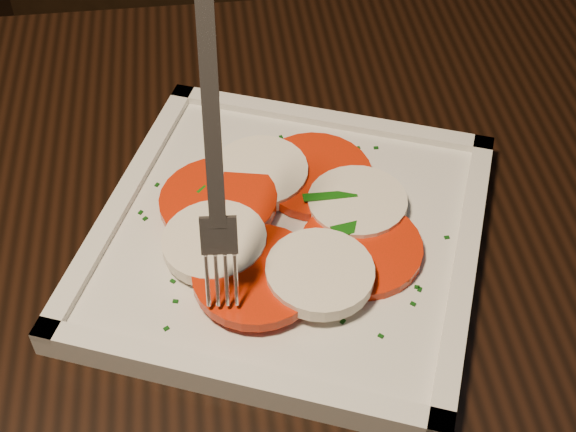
{
  "coord_description": "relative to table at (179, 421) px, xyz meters",
  "views": [
    {
      "loc": [
        0.15,
        -0.1,
        1.18
      ],
      "look_at": [
        0.18,
        0.28,
        0.78
      ],
      "focal_mm": 50.0,
      "sensor_mm": 36.0,
      "label": 1
    }
  ],
  "objects": [
    {
      "name": "caprese_salad",
      "position": [
        0.09,
        0.08,
        0.12
      ],
      "size": [
        0.22,
        0.2,
        0.02
      ],
      "color": "red",
      "rests_on": "plate"
    },
    {
      "name": "plate",
      "position": [
        0.09,
        0.08,
        0.11
      ],
      "size": [
        0.33,
        0.33,
        0.01
      ],
      "primitive_type": "cube",
      "rotation": [
        0.0,
        0.0,
        -0.33
      ],
      "color": "silver",
      "rests_on": "table"
    },
    {
      "name": "fork",
      "position": [
        0.04,
        0.05,
        0.23
      ],
      "size": [
        0.03,
        0.07,
        0.19
      ],
      "primitive_type": null,
      "rotation": [
        0.0,
        0.0,
        -0.02
      ],
      "color": "white",
      "rests_on": "caprese_salad"
    },
    {
      "name": "chair",
      "position": [
        -0.12,
        0.68,
        -0.12
      ],
      "size": [
        0.52,
        0.52,
        0.93
      ],
      "rotation": [
        0.0,
        0.0,
        -0.27
      ],
      "color": "black",
      "rests_on": "ground"
    },
    {
      "name": "table",
      "position": [
        0.0,
        0.0,
        0.0
      ],
      "size": [
        1.24,
        0.87,
        0.75
      ],
      "rotation": [
        0.0,
        0.0,
        0.06
      ],
      "color": "black",
      "rests_on": "ground"
    }
  ]
}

